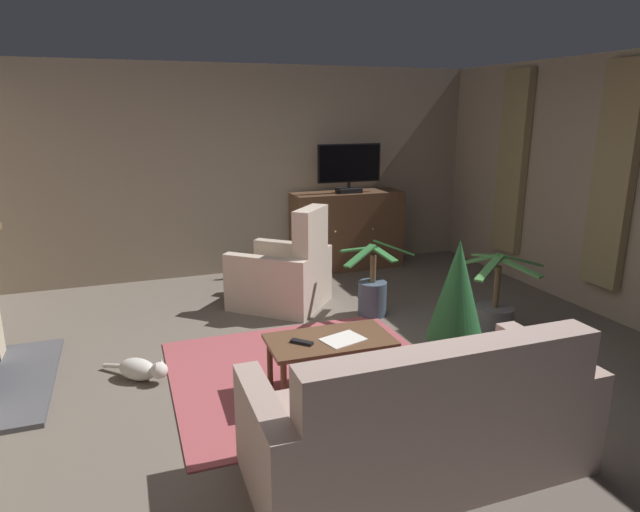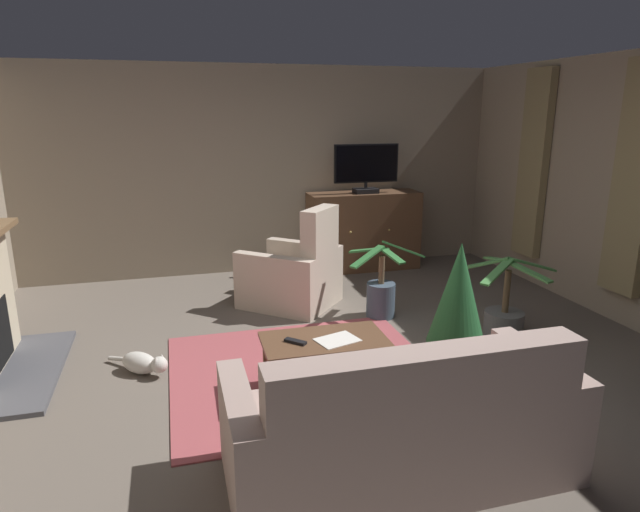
# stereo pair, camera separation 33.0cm
# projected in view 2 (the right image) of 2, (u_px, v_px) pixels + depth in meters

# --- Properties ---
(ground_plane) EXTENTS (6.72, 7.05, 0.04)m
(ground_plane) POSITION_uv_depth(u_px,v_px,m) (340.00, 381.00, 4.37)
(ground_plane) COLOR #665B51
(wall_back) EXTENTS (6.72, 0.10, 2.63)m
(wall_back) POSITION_uv_depth(u_px,v_px,m) (265.00, 171.00, 7.07)
(wall_back) COLOR gray
(wall_back) RESTS_ON ground_plane
(curtain_panel_near) EXTENTS (0.10, 0.44, 2.21)m
(curtain_panel_near) POSITION_uv_depth(u_px,v_px,m) (634.00, 180.00, 5.12)
(curtain_panel_near) COLOR #8E7F56
(curtain_panel_far) EXTENTS (0.10, 0.44, 2.21)m
(curtain_panel_far) POSITION_uv_depth(u_px,v_px,m) (533.00, 165.00, 6.52)
(curtain_panel_far) COLOR #8E7F56
(rug_central) EXTENTS (2.14, 1.96, 0.01)m
(rug_central) POSITION_uv_depth(u_px,v_px,m) (304.00, 372.00, 4.47)
(rug_central) COLOR #9E474C
(rug_central) RESTS_ON ground_plane
(tv_cabinet) EXTENTS (1.48, 0.50, 1.03)m
(tv_cabinet) POSITION_uv_depth(u_px,v_px,m) (363.00, 233.00, 7.28)
(tv_cabinet) COLOR #402A1C
(tv_cabinet) RESTS_ON ground_plane
(television) EXTENTS (0.86, 0.20, 0.63)m
(television) POSITION_uv_depth(u_px,v_px,m) (366.00, 167.00, 7.00)
(television) COLOR black
(television) RESTS_ON tv_cabinet
(coffee_table) EXTENTS (0.93, 0.53, 0.44)m
(coffee_table) POSITION_uv_depth(u_px,v_px,m) (324.00, 345.00, 4.07)
(coffee_table) COLOR brown
(coffee_table) RESTS_ON ground_plane
(tv_remote) EXTENTS (0.16, 0.16, 0.02)m
(tv_remote) POSITION_uv_depth(u_px,v_px,m) (295.00, 341.00, 3.98)
(tv_remote) COLOR black
(tv_remote) RESTS_ON coffee_table
(folded_newspaper) EXTENTS (0.35, 0.30, 0.01)m
(folded_newspaper) POSITION_uv_depth(u_px,v_px,m) (337.00, 340.00, 4.02)
(folded_newspaper) COLOR silver
(folded_newspaper) RESTS_ON coffee_table
(sofa_floral) EXTENTS (2.00, 0.86, 0.93)m
(sofa_floral) POSITION_uv_depth(u_px,v_px,m) (404.00, 429.00, 3.12)
(sofa_floral) COLOR #A3897F
(sofa_floral) RESTS_ON ground_plane
(armchair_angled_to_table) EXTENTS (1.23, 1.22, 1.10)m
(armchair_angled_to_table) POSITION_uv_depth(u_px,v_px,m) (294.00, 275.00, 5.94)
(armchair_angled_to_table) COLOR #C6B29E
(armchair_angled_to_table) RESTS_ON ground_plane
(potted_plant_small_fern_corner) EXTENTS (0.92, 0.62, 0.80)m
(potted_plant_small_fern_corner) POSITION_uv_depth(u_px,v_px,m) (381.00, 295.00, 5.62)
(potted_plant_small_fern_corner) COLOR #3D4C5B
(potted_plant_small_fern_corner) RESTS_ON ground_plane
(potted_plant_leafy_by_curtain) EXTENTS (0.93, 0.92, 0.76)m
(potted_plant_leafy_by_curtain) POSITION_uv_depth(u_px,v_px,m) (504.00, 316.00, 5.19)
(potted_plant_leafy_by_curtain) COLOR slate
(potted_plant_leafy_by_curtain) RESTS_ON ground_plane
(potted_plant_tall_palm_by_window) EXTENTS (0.47, 0.47, 1.09)m
(potted_plant_tall_palm_by_window) POSITION_uv_depth(u_px,v_px,m) (458.00, 302.00, 4.36)
(potted_plant_tall_palm_by_window) COLOR #3D4C5B
(potted_plant_tall_palm_by_window) RESTS_ON ground_plane
(cat) EXTENTS (0.50, 0.49, 0.20)m
(cat) POSITION_uv_depth(u_px,v_px,m) (143.00, 363.00, 4.43)
(cat) COLOR beige
(cat) RESTS_ON ground_plane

